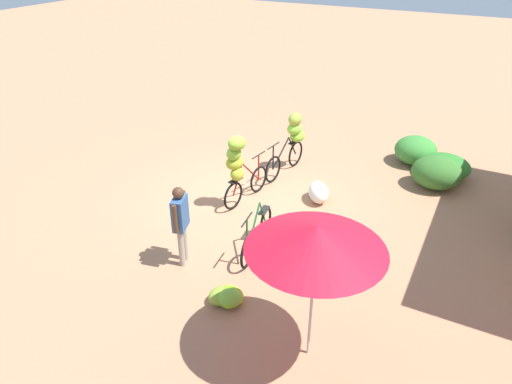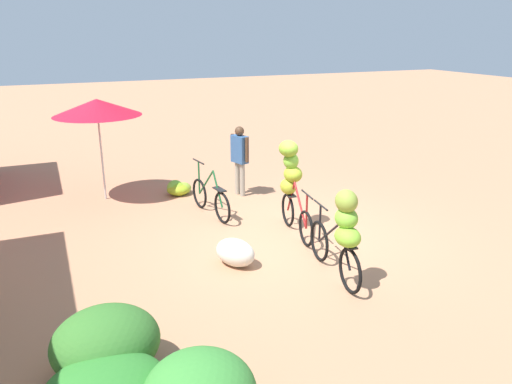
{
  "view_description": "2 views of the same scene",
  "coord_description": "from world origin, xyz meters",
  "px_view_note": "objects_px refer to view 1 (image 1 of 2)",
  "views": [
    {
      "loc": [
        8.11,
        4.53,
        5.4
      ],
      "look_at": [
        1.21,
        0.9,
        1.03
      ],
      "focal_mm": 33.08,
      "sensor_mm": 36.0,
      "label": 1
    },
    {
      "loc": [
        -7.43,
        4.02,
        3.58
      ],
      "look_at": [
        -0.22,
        0.91,
        1.01
      ],
      "focal_mm": 34.91,
      "sensor_mm": 36.0,
      "label": 2
    }
  ],
  "objects_px": {
    "bicycle_leftmost": "(292,138)",
    "banana_pile_on_ground": "(228,297)",
    "bicycle_near_pile": "(238,164)",
    "produce_sack": "(318,192)",
    "market_umbrella": "(316,238)",
    "person_vendor": "(180,218)",
    "bicycle_center_loaded": "(257,235)"
  },
  "relations": [
    {
      "from": "bicycle_near_pile",
      "to": "banana_pile_on_ground",
      "type": "bearing_deg",
      "value": 26.21
    },
    {
      "from": "produce_sack",
      "to": "person_vendor",
      "type": "bearing_deg",
      "value": -22.83
    },
    {
      "from": "bicycle_near_pile",
      "to": "produce_sack",
      "type": "relative_size",
      "value": 2.4
    },
    {
      "from": "bicycle_center_loaded",
      "to": "produce_sack",
      "type": "relative_size",
      "value": 2.35
    },
    {
      "from": "banana_pile_on_ground",
      "to": "market_umbrella",
      "type": "bearing_deg",
      "value": 77.56
    },
    {
      "from": "bicycle_near_pile",
      "to": "bicycle_center_loaded",
      "type": "xyz_separation_m",
      "value": [
        1.32,
        1.14,
        -0.65
      ]
    },
    {
      "from": "person_vendor",
      "to": "market_umbrella",
      "type": "bearing_deg",
      "value": 71.99
    },
    {
      "from": "bicycle_near_pile",
      "to": "banana_pile_on_ground",
      "type": "relative_size",
      "value": 2.39
    },
    {
      "from": "market_umbrella",
      "to": "bicycle_leftmost",
      "type": "distance_m",
      "value": 6.11
    },
    {
      "from": "bicycle_leftmost",
      "to": "bicycle_near_pile",
      "type": "bearing_deg",
      "value": -7.92
    },
    {
      "from": "bicycle_near_pile",
      "to": "bicycle_center_loaded",
      "type": "distance_m",
      "value": 1.86
    },
    {
      "from": "bicycle_near_pile",
      "to": "produce_sack",
      "type": "bearing_deg",
      "value": 123.44
    },
    {
      "from": "market_umbrella",
      "to": "produce_sack",
      "type": "distance_m",
      "value": 4.78
    },
    {
      "from": "market_umbrella",
      "to": "bicycle_leftmost",
      "type": "bearing_deg",
      "value": -153.69
    },
    {
      "from": "bicycle_center_loaded",
      "to": "bicycle_near_pile",
      "type": "bearing_deg",
      "value": -139.28
    },
    {
      "from": "bicycle_center_loaded",
      "to": "bicycle_leftmost",
      "type": "bearing_deg",
      "value": -166.58
    },
    {
      "from": "produce_sack",
      "to": "banana_pile_on_ground",
      "type": "bearing_deg",
      "value": -1.34
    },
    {
      "from": "banana_pile_on_ground",
      "to": "person_vendor",
      "type": "distance_m",
      "value": 1.62
    },
    {
      "from": "bicycle_center_loaded",
      "to": "banana_pile_on_ground",
      "type": "relative_size",
      "value": 2.33
    },
    {
      "from": "bicycle_leftmost",
      "to": "produce_sack",
      "type": "xyz_separation_m",
      "value": [
        1.19,
        1.19,
        -0.64
      ]
    },
    {
      "from": "bicycle_leftmost",
      "to": "person_vendor",
      "type": "distance_m",
      "value": 4.45
    },
    {
      "from": "bicycle_center_loaded",
      "to": "person_vendor",
      "type": "xyz_separation_m",
      "value": [
        0.95,
        -1.02,
        0.6
      ]
    },
    {
      "from": "bicycle_leftmost",
      "to": "person_vendor",
      "type": "xyz_separation_m",
      "value": [
        4.45,
        -0.18,
        0.09
      ]
    },
    {
      "from": "bicycle_near_pile",
      "to": "bicycle_leftmost",
      "type": "bearing_deg",
      "value": 172.08
    },
    {
      "from": "market_umbrella",
      "to": "person_vendor",
      "type": "distance_m",
      "value": 3.17
    },
    {
      "from": "bicycle_leftmost",
      "to": "produce_sack",
      "type": "relative_size",
      "value": 2.48
    },
    {
      "from": "bicycle_leftmost",
      "to": "banana_pile_on_ground",
      "type": "xyz_separation_m",
      "value": [
        5.03,
        1.1,
        -0.72
      ]
    },
    {
      "from": "banana_pile_on_ground",
      "to": "person_vendor",
      "type": "bearing_deg",
      "value": -114.33
    },
    {
      "from": "bicycle_near_pile",
      "to": "produce_sack",
      "type": "height_order",
      "value": "bicycle_near_pile"
    },
    {
      "from": "bicycle_leftmost",
      "to": "bicycle_near_pile",
      "type": "height_order",
      "value": "bicycle_near_pile"
    },
    {
      "from": "banana_pile_on_ground",
      "to": "person_vendor",
      "type": "height_order",
      "value": "person_vendor"
    },
    {
      "from": "banana_pile_on_ground",
      "to": "produce_sack",
      "type": "relative_size",
      "value": 1.01
    }
  ]
}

